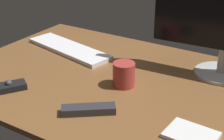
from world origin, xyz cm
name	(u,v)px	position (x,y,z in cm)	size (l,w,h in cm)	color
desk	(135,88)	(0.00, 0.00, 1.00)	(140.00, 84.00, 2.00)	brown
keyboard	(69,49)	(-41.27, 13.68, 2.87)	(43.70, 12.35, 1.74)	white
media_remote	(1,88)	(-37.61, -29.19, 3.22)	(14.39, 18.01, 3.89)	black
tv_remote	(89,110)	(-3.35, -24.33, 3.22)	(16.92, 4.46, 2.44)	#2D2D33
coffee_mug	(124,74)	(-3.39, -2.46, 6.44)	(7.98, 7.98, 8.88)	#B23833
notepad	(191,135)	(28.42, -19.16, 2.60)	(14.04, 10.58, 1.20)	silver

